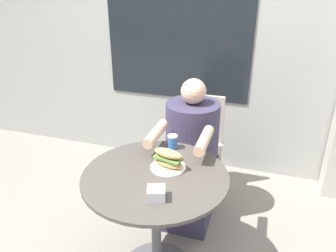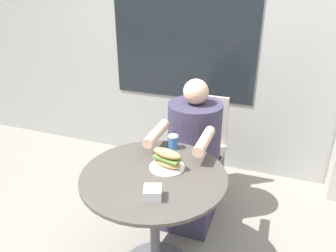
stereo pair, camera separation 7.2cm
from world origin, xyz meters
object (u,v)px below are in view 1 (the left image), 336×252
diner_chair (200,137)px  seated_diner (190,162)px  cafe_table (156,202)px  sandwich_on_plate (168,160)px  drink_cup (172,142)px

diner_chair → seated_diner: (0.00, -0.35, -0.05)m
cafe_table → sandwich_on_plate: sandwich_on_plate is taller
diner_chair → sandwich_on_plate: size_ratio=4.19×
diner_chair → drink_cup: bearing=84.8°
cafe_table → diner_chair: 0.98m
diner_chair → sandwich_on_plate: bearing=89.4°
cafe_table → sandwich_on_plate: size_ratio=4.03×
sandwich_on_plate → cafe_table: bearing=-117.5°
diner_chair → cafe_table: bearing=86.6°
diner_chair → drink_cup: size_ratio=9.36×
cafe_table → diner_chair: diner_chair is taller
seated_diner → diner_chair: bearing=-90.4°
seated_diner → cafe_table: bearing=84.9°
seated_diner → drink_cup: size_ratio=12.04×
diner_chair → sandwich_on_plate: 0.93m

